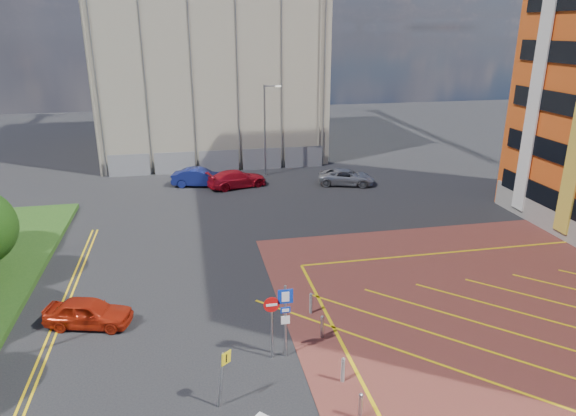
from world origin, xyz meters
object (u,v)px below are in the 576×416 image
object	(u,v)px
car_blue_back	(200,177)
car_red_back	(237,179)
warning_sign	(223,372)
lamp_back	(266,127)
car_red_left	(88,312)
sign_cluster	(280,315)
car_silver_back	(346,177)

from	to	relation	value
car_blue_back	car_red_back	distance (m)	3.20
warning_sign	car_red_back	bearing A→B (deg)	82.91
warning_sign	car_blue_back	xyz separation A→B (m)	(0.21, 27.18, -0.68)
lamp_back	car_blue_back	bearing A→B (deg)	-159.45
car_red_left	car_red_back	world-z (taller)	car_red_back
lamp_back	warning_sign	distance (m)	30.24
sign_cluster	car_red_back	size ratio (longest dim) A/B	0.65
car_red_back	car_silver_back	size ratio (longest dim) A/B	1.04
lamp_back	car_silver_back	xyz separation A→B (m)	(6.17, -4.34, -3.70)
sign_cluster	car_silver_back	distance (m)	24.80
lamp_back	car_blue_back	xyz separation A→B (m)	(-6.04, -2.27, -3.61)
lamp_back	warning_sign	world-z (taller)	lamp_back
lamp_back	car_red_back	world-z (taller)	lamp_back
lamp_back	sign_cluster	bearing A→B (deg)	-97.97
warning_sign	car_red_left	xyz separation A→B (m)	(-5.47, 6.43, -0.78)
warning_sign	car_red_back	size ratio (longest dim) A/B	0.45
sign_cluster	car_blue_back	bearing A→B (deg)	95.22
lamp_back	car_red_left	xyz separation A→B (m)	(-11.73, -23.01, -3.71)
sign_cluster	car_red_left	world-z (taller)	sign_cluster
lamp_back	sign_cluster	xyz separation A→B (m)	(-3.78, -27.02, -2.41)
sign_cluster	car_blue_back	xyz separation A→B (m)	(-2.26, 24.75, -1.20)
sign_cluster	warning_sign	xyz separation A→B (m)	(-2.47, -2.43, -0.52)
car_silver_back	car_red_back	bearing A→B (deg)	100.42
car_silver_back	sign_cluster	bearing A→B (deg)	173.70
warning_sign	car_red_back	distance (m)	26.44
warning_sign	car_silver_back	world-z (taller)	warning_sign
car_red_back	sign_cluster	bearing A→B (deg)	162.94
car_blue_back	car_red_left	bearing A→B (deg)	177.87
warning_sign	car_blue_back	bearing A→B (deg)	89.56
lamp_back	warning_sign	bearing A→B (deg)	-101.99
warning_sign	car_silver_back	xyz separation A→B (m)	(12.42, 25.11, -0.77)
sign_cluster	car_silver_back	size ratio (longest dim) A/B	0.67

